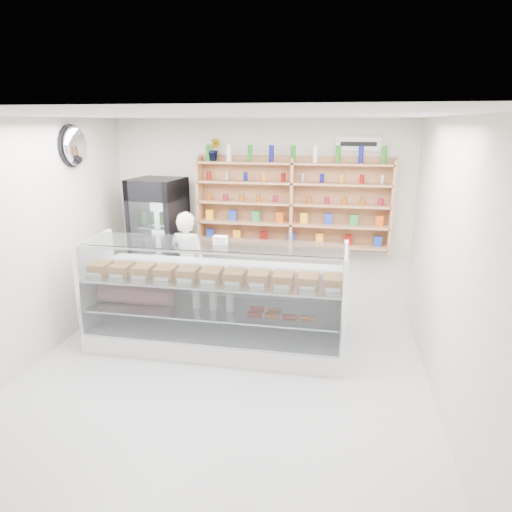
# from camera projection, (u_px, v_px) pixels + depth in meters

# --- Properties ---
(room) EXTENTS (5.00, 5.00, 5.00)m
(room) POSITION_uv_depth(u_px,v_px,m) (216.00, 260.00, 4.59)
(room) COLOR #AAAAAF
(room) RESTS_ON ground
(display_counter) EXTENTS (3.16, 0.94, 1.38)m
(display_counter) POSITION_uv_depth(u_px,v_px,m) (215.00, 320.00, 5.68)
(display_counter) COLOR white
(display_counter) RESTS_ON floor
(shop_worker) EXTENTS (0.61, 0.45, 1.55)m
(shop_worker) POSITION_uv_depth(u_px,v_px,m) (188.00, 264.00, 6.57)
(shop_worker) COLOR white
(shop_worker) RESTS_ON floor
(drinks_cooler) EXTENTS (0.78, 0.77, 1.96)m
(drinks_cooler) POSITION_uv_depth(u_px,v_px,m) (160.00, 243.00, 6.88)
(drinks_cooler) COLOR black
(drinks_cooler) RESTS_ON floor
(wall_shelving) EXTENTS (2.84, 0.28, 1.33)m
(wall_shelving) POSITION_uv_depth(u_px,v_px,m) (292.00, 204.00, 6.65)
(wall_shelving) COLOR tan
(wall_shelving) RESTS_ON back_wall
(potted_plant) EXTENTS (0.20, 0.17, 0.33)m
(potted_plant) POSITION_uv_depth(u_px,v_px,m) (214.00, 150.00, 6.64)
(potted_plant) COLOR #1E6626
(potted_plant) RESTS_ON wall_shelving
(security_mirror) EXTENTS (0.15, 0.50, 0.50)m
(security_mirror) POSITION_uv_depth(u_px,v_px,m) (75.00, 146.00, 5.81)
(security_mirror) COLOR silver
(security_mirror) RESTS_ON left_wall
(wall_sign) EXTENTS (0.62, 0.03, 0.20)m
(wall_sign) POSITION_uv_depth(u_px,v_px,m) (359.00, 144.00, 6.37)
(wall_sign) COLOR white
(wall_sign) RESTS_ON back_wall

